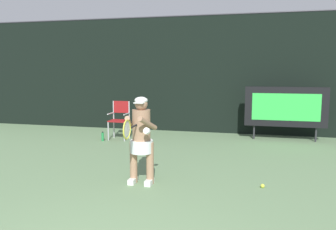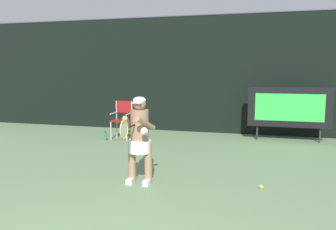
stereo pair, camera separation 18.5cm
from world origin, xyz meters
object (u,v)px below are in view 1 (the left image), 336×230
(scoreboard, at_px, (285,107))
(water_bottle, at_px, (103,137))
(tennis_racket, at_px, (127,129))
(tennis_ball_loose, at_px, (263,186))
(tennis_player, at_px, (141,136))
(umpire_chair, at_px, (120,118))

(scoreboard, relative_size, water_bottle, 8.30)
(tennis_racket, relative_size, tennis_ball_loose, 8.85)
(scoreboard, distance_m, tennis_player, 5.19)
(umpire_chair, xyz_separation_m, water_bottle, (-0.36, -0.39, -0.50))
(scoreboard, xyz_separation_m, water_bottle, (-4.91, -1.30, -0.82))
(umpire_chair, bearing_deg, tennis_racket, -66.51)
(umpire_chair, bearing_deg, tennis_ball_loose, -40.14)
(water_bottle, height_order, tennis_player, tennis_player)
(tennis_ball_loose, bearing_deg, tennis_racket, -158.44)
(scoreboard, distance_m, umpire_chair, 4.66)
(water_bottle, bearing_deg, tennis_player, -55.17)
(scoreboard, relative_size, tennis_player, 1.46)
(water_bottle, height_order, tennis_ball_loose, water_bottle)
(umpire_chair, bearing_deg, tennis_player, -62.72)
(umpire_chair, height_order, tennis_ball_loose, umpire_chair)
(tennis_player, bearing_deg, tennis_racket, -93.51)
(umpire_chair, distance_m, water_bottle, 0.73)
(tennis_player, bearing_deg, umpire_chair, 117.28)
(water_bottle, distance_m, tennis_racket, 4.34)
(scoreboard, bearing_deg, umpire_chair, -168.74)
(scoreboard, xyz_separation_m, umpire_chair, (-4.55, -0.91, -0.33))
(umpire_chair, relative_size, tennis_racket, 1.79)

